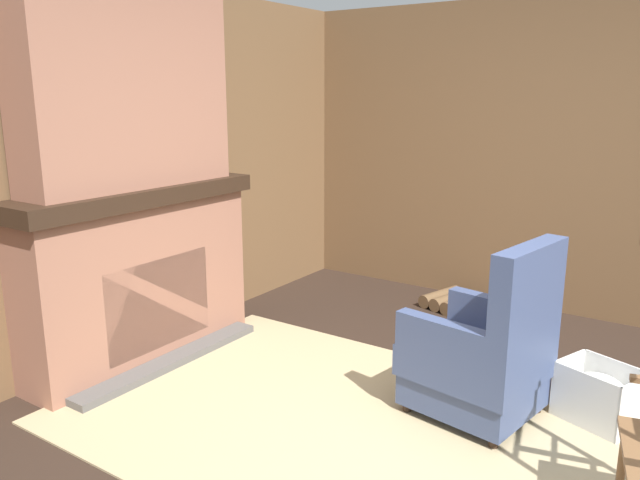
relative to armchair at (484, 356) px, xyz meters
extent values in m
plane|color=#2D2119|center=(0.12, -0.51, -0.37)|extent=(14.00, 14.00, 0.00)
cube|color=brown|center=(-2.45, -0.51, 0.90)|extent=(0.06, 5.68, 2.54)
cube|color=brown|center=(0.12, 2.06, 0.90)|extent=(5.68, 0.06, 2.54)
cube|color=#93604C|center=(-2.23, -0.51, 0.17)|extent=(0.38, 1.68, 1.08)
cube|color=black|center=(-2.08, -0.51, 0.06)|extent=(0.08, 0.87, 0.61)
cube|color=#565451|center=(-1.96, -0.51, -0.34)|extent=(0.16, 1.51, 0.06)
cube|color=black|center=(-2.23, -0.51, 0.77)|extent=(0.48, 1.78, 0.11)
cube|color=#93604C|center=(-2.23, -0.51, 1.49)|extent=(0.34, 1.47, 1.32)
cube|color=tan|center=(-0.42, -0.52, -0.36)|extent=(3.41, 2.06, 0.01)
cube|color=#3D4C75|center=(-0.05, 0.01, -0.19)|extent=(0.74, 0.69, 0.24)
cube|color=#3D4C75|center=(-0.05, 0.01, -0.04)|extent=(0.78, 0.73, 0.18)
cube|color=#3D4C75|center=(0.22, -0.04, 0.36)|extent=(0.22, 0.64, 0.62)
cube|color=#3D4C75|center=(-0.12, -0.25, 0.15)|extent=(0.62, 0.19, 0.20)
cube|color=#3D4C75|center=(-0.03, 0.28, 0.15)|extent=(0.62, 0.19, 0.20)
cylinder|color=#332319|center=(-0.36, -0.19, -0.34)|extent=(0.06, 0.06, 0.06)
cylinder|color=#332319|center=(-0.28, 0.30, -0.34)|extent=(0.06, 0.06, 0.06)
cylinder|color=#332319|center=(0.18, -0.28, -0.34)|extent=(0.06, 0.06, 0.06)
cylinder|color=#332319|center=(0.26, 0.21, -0.34)|extent=(0.06, 0.06, 0.06)
cylinder|color=brown|center=(0.79, -0.47, -0.14)|extent=(0.04, 0.04, 0.38)
cylinder|color=brown|center=(-0.98, 1.69, -0.31)|extent=(0.23, 0.46, 0.12)
cylinder|color=brown|center=(-0.86, 1.66, -0.31)|extent=(0.23, 0.46, 0.12)
cylinder|color=brown|center=(-0.75, 1.62, -0.31)|extent=(0.23, 0.46, 0.12)
cube|color=white|center=(0.56, 0.30, -0.36)|extent=(0.48, 0.43, 0.01)
cube|color=white|center=(0.75, 0.23, -0.20)|extent=(0.12, 0.29, 0.33)
cube|color=white|center=(0.38, 0.37, -0.20)|extent=(0.12, 0.29, 0.33)
cube|color=white|center=(0.62, 0.44, -0.20)|extent=(0.38, 0.15, 0.33)
cube|color=white|center=(0.51, 0.17, -0.20)|extent=(0.38, 0.15, 0.33)
ellipsoid|color=white|center=(0.56, 0.30, -0.18)|extent=(0.39, 0.34, 0.20)
ellipsoid|color=silver|center=(-2.27, -1.14, 0.88)|extent=(0.09, 0.09, 0.11)
cylinder|color=white|center=(-2.27, -1.14, 1.04)|extent=(0.05, 0.05, 0.20)
cube|color=gray|center=(-2.27, 0.20, 0.89)|extent=(0.14, 0.26, 0.12)
cube|color=silver|center=(-2.19, 0.20, 0.89)|extent=(0.01, 0.04, 0.02)
cylinder|color=gold|center=(-2.29, -0.44, 0.97)|extent=(0.07, 0.29, 0.28)
camera|label=1|loc=(1.05, -3.18, 1.44)|focal=35.00mm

